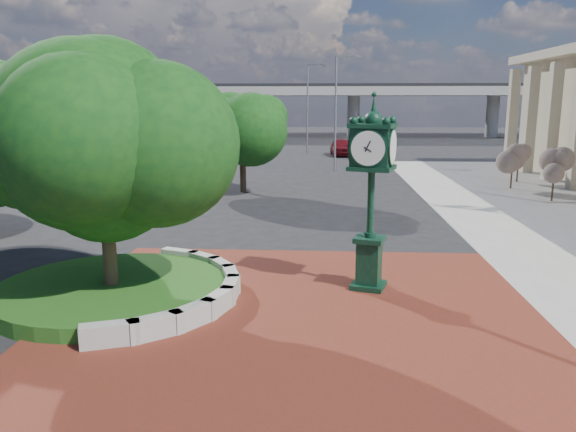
{
  "coord_description": "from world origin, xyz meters",
  "views": [
    {
      "loc": [
        0.6,
        -13.98,
        5.19
      ],
      "look_at": [
        -0.37,
        1.5,
        1.99
      ],
      "focal_mm": 35.0,
      "sensor_mm": 36.0,
      "label": 1
    }
  ],
  "objects_px": {
    "parked_car": "(341,147)",
    "street_lamp_near": "(338,104)",
    "street_lamp_far": "(310,102)",
    "post_clock": "(371,186)"
  },
  "relations": [
    {
      "from": "parked_car",
      "to": "street_lamp_near",
      "type": "distance_m",
      "value": 13.0
    },
    {
      "from": "street_lamp_near",
      "to": "parked_car",
      "type": "bearing_deg",
      "value": 86.88
    },
    {
      "from": "parked_car",
      "to": "street_lamp_near",
      "type": "relative_size",
      "value": 0.58
    },
    {
      "from": "parked_car",
      "to": "street_lamp_far",
      "type": "height_order",
      "value": "street_lamp_far"
    },
    {
      "from": "street_lamp_near",
      "to": "post_clock",
      "type": "bearing_deg",
      "value": -89.5
    },
    {
      "from": "post_clock",
      "to": "street_lamp_far",
      "type": "bearing_deg",
      "value": 93.76
    },
    {
      "from": "street_lamp_near",
      "to": "street_lamp_far",
      "type": "bearing_deg",
      "value": 99.81
    },
    {
      "from": "street_lamp_near",
      "to": "street_lamp_far",
      "type": "distance_m",
      "value": 14.43
    },
    {
      "from": "street_lamp_far",
      "to": "parked_car",
      "type": "bearing_deg",
      "value": -31.28
    },
    {
      "from": "post_clock",
      "to": "street_lamp_near",
      "type": "relative_size",
      "value": 0.63
    }
  ]
}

